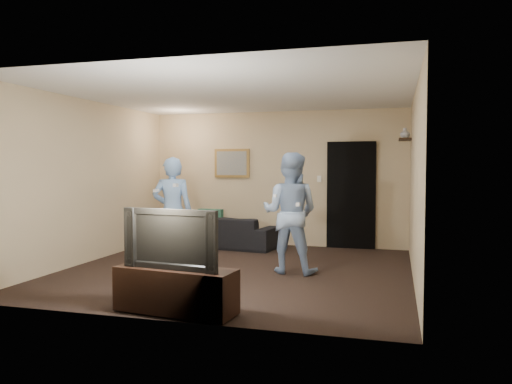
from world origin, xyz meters
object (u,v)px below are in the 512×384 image
(wii_player_right, at_px, (290,213))
(wii_player_left, at_px, (172,212))
(tv_console, at_px, (176,290))
(television, at_px, (175,238))
(sofa, at_px, (225,232))

(wii_player_right, bearing_deg, wii_player_left, -179.62)
(tv_console, bearing_deg, wii_player_right, 79.10)
(tv_console, bearing_deg, wii_player_left, 122.64)
(tv_console, distance_m, television, 0.54)
(sofa, bearing_deg, wii_player_right, 138.60)
(wii_player_left, bearing_deg, television, -64.12)
(sofa, bearing_deg, wii_player_left, 91.67)
(tv_console, relative_size, television, 1.20)
(television, xyz_separation_m, wii_player_right, (0.74, 2.31, 0.07))
(tv_console, distance_m, wii_player_left, 2.62)
(tv_console, xyz_separation_m, television, (0.00, 0.00, 0.54))
(sofa, distance_m, television, 4.34)
(television, xyz_separation_m, wii_player_left, (-1.12, 2.30, 0.05))
(sofa, distance_m, wii_player_left, 1.99)
(sofa, xyz_separation_m, wii_player_right, (1.66, -1.89, 0.57))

